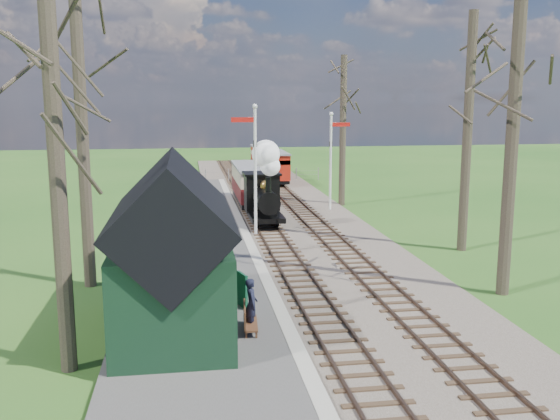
{
  "coord_description": "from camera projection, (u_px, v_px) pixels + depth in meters",
  "views": [
    {
      "loc": [
        -3.88,
        -12.75,
        6.47
      ],
      "look_at": [
        0.17,
        14.06,
        1.6
      ],
      "focal_mm": 40.0,
      "sensor_mm": 36.0,
      "label": 1
    }
  ],
  "objects": [
    {
      "name": "ground",
      "position": [
        365.0,
        388.0,
        14.12
      ],
      "size": [
        140.0,
        140.0,
        0.0
      ],
      "primitive_type": "plane",
      "color": "#27581B",
      "rests_on": "ground"
    },
    {
      "name": "distant_hills",
      "position": [
        231.0,
        278.0,
        79.85
      ],
      "size": [
        114.4,
        48.0,
        22.02
      ],
      "color": "#385B23",
      "rests_on": "ground"
    },
    {
      "name": "ballast_bed",
      "position": [
        279.0,
        212.0,
        35.72
      ],
      "size": [
        8.0,
        60.0,
        0.1
      ],
      "primitive_type": "cube",
      "color": "brown",
      "rests_on": "ground"
    },
    {
      "name": "track_near",
      "position": [
        256.0,
        212.0,
        35.52
      ],
      "size": [
        1.6,
        60.0,
        0.15
      ],
      "color": "brown",
      "rests_on": "ground"
    },
    {
      "name": "track_far",
      "position": [
        301.0,
        210.0,
        35.9
      ],
      "size": [
        1.6,
        60.0,
        0.15
      ],
      "color": "brown",
      "rests_on": "ground"
    },
    {
      "name": "platform",
      "position": [
        197.0,
        246.0,
        27.22
      ],
      "size": [
        5.0,
        44.0,
        0.2
      ],
      "primitive_type": "cube",
      "color": "#474442",
      "rests_on": "ground"
    },
    {
      "name": "coping_strip",
      "position": [
        250.0,
        244.0,
        27.55
      ],
      "size": [
        0.4,
        44.0,
        0.21
      ],
      "primitive_type": "cube",
      "color": "#B2AD9E",
      "rests_on": "ground"
    },
    {
      "name": "station_shed",
      "position": [
        173.0,
        255.0,
        16.98
      ],
      "size": [
        3.25,
        6.3,
        4.78
      ],
      "color": "black",
      "rests_on": "platform"
    },
    {
      "name": "semaphore_near",
      "position": [
        254.0,
        160.0,
        28.94
      ],
      "size": [
        1.22,
        0.24,
        6.22
      ],
      "color": "silver",
      "rests_on": "ground"
    },
    {
      "name": "semaphore_far",
      "position": [
        332.0,
        154.0,
        35.58
      ],
      "size": [
        1.22,
        0.24,
        5.72
      ],
      "color": "silver",
      "rests_on": "ground"
    },
    {
      "name": "bare_trees",
      "position": [
        327.0,
        133.0,
        23.23
      ],
      "size": [
        15.51,
        22.39,
        12.0
      ],
      "color": "#382D23",
      "rests_on": "ground"
    },
    {
      "name": "fence_line",
      "position": [
        240.0,
        174.0,
        49.11
      ],
      "size": [
        12.6,
        0.08,
        1.0
      ],
      "color": "slate",
      "rests_on": "ground"
    },
    {
      "name": "locomotive",
      "position": [
        264.0,
        188.0,
        31.46
      ],
      "size": [
        1.73,
        4.03,
        4.32
      ],
      "color": "black",
      "rests_on": "ground"
    },
    {
      "name": "coach",
      "position": [
        252.0,
        183.0,
        37.46
      ],
      "size": [
        2.02,
        6.91,
        2.12
      ],
      "color": "black",
      "rests_on": "ground"
    },
    {
      "name": "red_carriage_a",
      "position": [
        274.0,
        167.0,
        46.72
      ],
      "size": [
        1.91,
        4.74,
        2.01
      ],
      "color": "black",
      "rests_on": "ground"
    },
    {
      "name": "red_carriage_b",
      "position": [
        264.0,
        160.0,
        52.07
      ],
      "size": [
        1.91,
        4.74,
        2.01
      ],
      "color": "black",
      "rests_on": "ground"
    },
    {
      "name": "sign_board",
      "position": [
        242.0,
        290.0,
        18.93
      ],
      "size": [
        0.29,
        0.71,
        1.06
      ],
      "color": "#0F472C",
      "rests_on": "platform"
    },
    {
      "name": "bench",
      "position": [
        247.0,
        319.0,
        17.0
      ],
      "size": [
        0.46,
        1.28,
        0.72
      ],
      "color": "#4F2F1C",
      "rests_on": "platform"
    },
    {
      "name": "person",
      "position": [
        251.0,
        304.0,
        17.03
      ],
      "size": [
        0.35,
        0.53,
        1.45
      ],
      "primitive_type": "imported",
      "rotation": [
        0.0,
        0.0,
        1.58
      ],
      "color": "black",
      "rests_on": "platform"
    }
  ]
}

